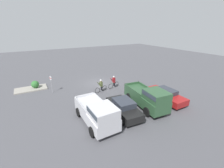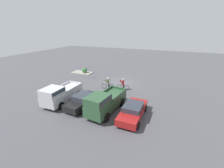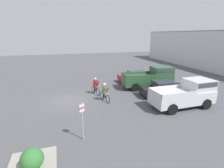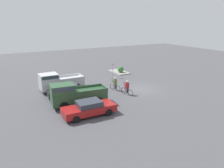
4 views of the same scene
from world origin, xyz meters
name	(u,v)px [view 1 (image 1 of 4)]	position (x,y,z in m)	size (l,w,h in m)	color
ground_plane	(99,83)	(0.00, 0.00, 0.00)	(80.00, 80.00, 0.00)	#4C4C51
sedan_0	(165,95)	(-4.15, 8.74, 0.69)	(2.06, 4.79, 1.37)	maroon
pickup_truck_0	(148,97)	(-1.30, 9.06, 1.21)	(2.56, 5.63, 2.34)	#2D5133
sedan_1	(124,107)	(1.45, 8.85, 0.73)	(2.25, 4.55, 1.47)	black
pickup_truck_1	(97,113)	(4.25, 9.14, 1.15)	(2.29, 5.18, 2.22)	silver
cyclist_0	(101,86)	(1.05, 3.06, 0.84)	(1.80, 0.55, 1.68)	black
cyclist_1	(114,82)	(-1.02, 2.68, 0.83)	(1.79, 0.55, 1.71)	black
fire_lane_sign	(51,83)	(6.51, 0.33, 1.37)	(0.15, 0.28, 2.26)	#9E9EA3
curb_island	(31,89)	(8.84, -2.17, 0.07)	(3.86, 2.06, 0.15)	gray
shrub	(35,84)	(8.26, -2.10, 0.63)	(0.97, 0.97, 0.97)	#337033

